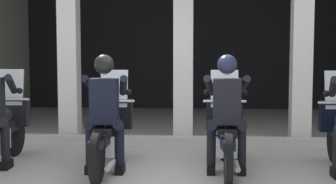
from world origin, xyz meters
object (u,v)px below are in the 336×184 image
motorcycle_center_left (109,132)px  police_officer_center_right (227,104)px  motorcycle_center_right (226,133)px  motorcycle_far_left (0,129)px  police_officer_center_left (105,103)px

motorcycle_center_left → police_officer_center_right: (1.61, -0.21, 0.44)m
motorcycle_center_right → police_officer_center_right: (-0.00, -0.28, 0.44)m
police_officer_center_right → motorcycle_center_left: bearing=176.5°
motorcycle_center_right → motorcycle_far_left: bearing=-177.3°
motorcycle_far_left → motorcycle_center_left: same height
motorcycle_far_left → police_officer_center_right: (3.22, -0.36, 0.44)m
motorcycle_center_left → police_officer_center_left: 0.52m
police_officer_center_left → police_officer_center_right: (1.61, 0.07, 0.00)m
motorcycle_center_left → police_officer_center_right: police_officer_center_right is taller
police_officer_center_left → motorcycle_center_right: police_officer_center_left is taller
motorcycle_far_left → motorcycle_center_left: bearing=-4.0°
motorcycle_center_left → police_officer_center_left: size_ratio=1.29×
police_officer_center_left → police_officer_center_right: same height
motorcycle_center_right → police_officer_center_right: police_officer_center_right is taller
police_officer_center_left → police_officer_center_right: size_ratio=1.00×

